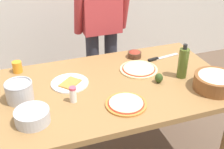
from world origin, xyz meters
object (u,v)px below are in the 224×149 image
person_cook (101,22)px  pizza_cooked_on_tray (126,104)px  dining_table (114,95)px  pizza_raw_on_board (139,69)px  salt_shaker (73,94)px  chef_knife (160,58)px  mixing_bowl_steel (32,116)px  plate_with_slice (70,83)px  steel_pot (19,91)px  avocado (159,78)px  small_sauce_bowl (135,54)px  cup_orange (17,67)px  olive_oil_bottle (183,63)px  popcorn_bowl (215,81)px

person_cook → pizza_cooked_on_tray: 1.04m
dining_table → person_cook: 0.82m
pizza_raw_on_board → salt_shaker: 0.61m
dining_table → chef_knife: (0.48, 0.25, 0.10)m
mixing_bowl_steel → salt_shaker: 0.29m
plate_with_slice → steel_pot: steel_pot is taller
avocado → steel_pot: bearing=174.1°
small_sauce_bowl → chef_knife: size_ratio=0.38×
pizza_cooked_on_tray → cup_orange: cup_orange is taller
small_sauce_bowl → plate_with_slice: bearing=-157.8°
dining_table → olive_oil_bottle: olive_oil_bottle is taller
mixing_bowl_steel → chef_knife: (1.06, 0.48, -0.03)m
mixing_bowl_steel → small_sauce_bowl: (0.87, 0.58, -0.01)m
pizza_raw_on_board → cup_orange: cup_orange is taller
pizza_cooked_on_tray → small_sauce_bowl: small_sauce_bowl is taller
person_cook → plate_with_slice: (-0.44, -0.65, -0.17)m
olive_oil_bottle → salt_shaker: (-0.81, -0.05, -0.06)m
avocado → mixing_bowl_steel: bearing=-170.0°
person_cook → avocado: size_ratio=23.14×
olive_oil_bottle → chef_knife: bearing=92.6°
plate_with_slice → mixing_bowl_steel: size_ratio=1.30×
pizza_cooked_on_tray → steel_pot: 0.67m
pizza_raw_on_board → steel_pot: size_ratio=1.64×
chef_knife → cup_orange: bearing=172.2°
cup_orange → chef_knife: (1.10, -0.15, -0.04)m
person_cook → avocado: (0.16, -0.84, -0.14)m
plate_with_slice → mixing_bowl_steel: bearing=-130.3°
plate_with_slice → avocado: 0.62m
chef_knife → avocado: bearing=-118.5°
mixing_bowl_steel → avocado: size_ratio=2.86×
pizza_cooked_on_tray → avocado: size_ratio=3.70×
plate_with_slice → avocado: avocado is taller
popcorn_bowl → salt_shaker: (-0.93, 0.16, -0.01)m
plate_with_slice → person_cook: bearing=56.3°
dining_table → plate_with_slice: plate_with_slice is taller
pizza_raw_on_board → steel_pot: steel_pot is taller
pizza_raw_on_board → avocado: size_ratio=4.06×
person_cook → olive_oil_bottle: size_ratio=6.33×
plate_with_slice → olive_oil_bottle: bearing=-11.8°
small_sauce_bowl → steel_pot: bearing=-160.6°
pizza_raw_on_board → chef_knife: size_ratio=0.98×
pizza_raw_on_board → mixing_bowl_steel: (-0.82, -0.36, 0.03)m
mixing_bowl_steel → steel_pot: bearing=101.4°
mixing_bowl_steel → steel_pot: steel_pot is taller
pizza_cooked_on_tray → small_sauce_bowl: 0.67m
small_sauce_bowl → salt_shaker: 0.76m
chef_knife → mixing_bowl_steel: bearing=-155.5°
steel_pot → dining_table: bearing=-1.4°
person_cook → chef_knife: (0.33, -0.51, -0.17)m
popcorn_bowl → avocado: bearing=148.2°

